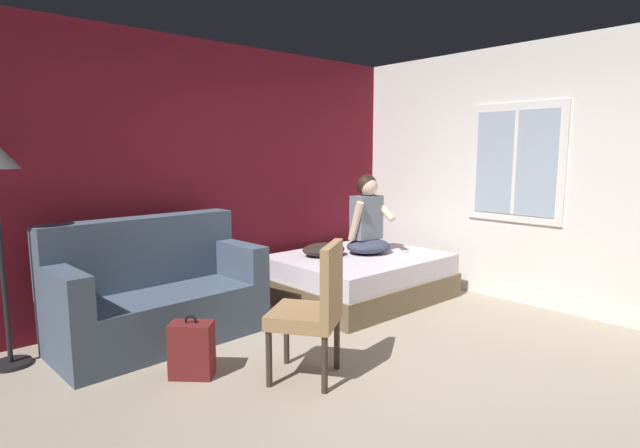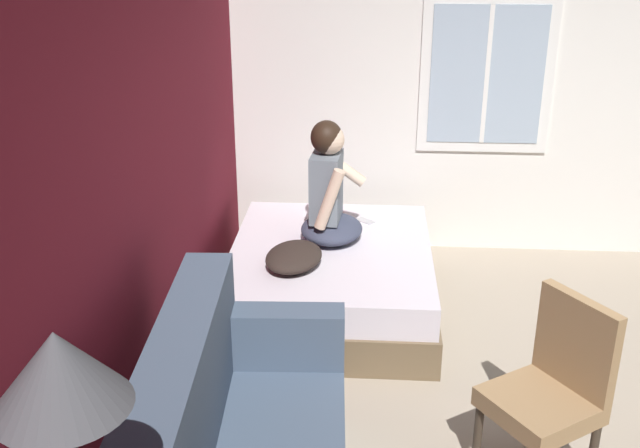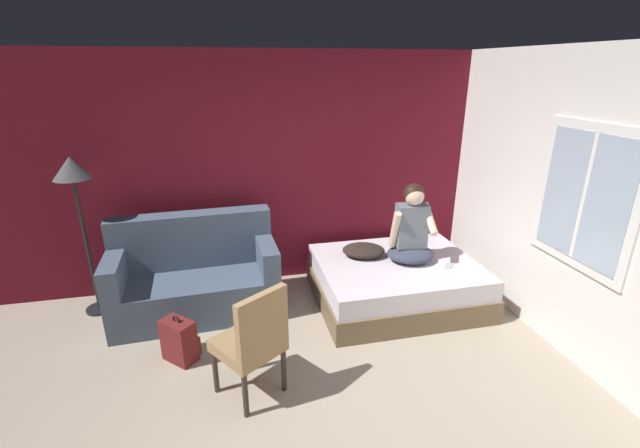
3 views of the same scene
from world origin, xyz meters
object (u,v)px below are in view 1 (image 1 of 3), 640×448
at_px(side_chair, 314,306).
at_px(person_seated, 368,221).
at_px(backpack, 192,350).
at_px(throw_pillow, 324,250).
at_px(couch, 157,295).
at_px(cell_phone, 405,252).
at_px(bed, 359,277).

height_order(side_chair, person_seated, person_seated).
xyz_separation_m(backpack, throw_pillow, (1.98, 0.79, 0.36)).
xyz_separation_m(couch, cell_phone, (2.69, -0.53, 0.09)).
bearing_deg(backpack, bed, 13.53).
relative_size(throw_pillow, cell_phone, 3.33).
bearing_deg(throw_pillow, backpack, -158.41).
height_order(couch, side_chair, couch).
relative_size(side_chair, person_seated, 1.12).
bearing_deg(backpack, couch, 82.00).
distance_m(person_seated, cell_phone, 0.56).
distance_m(bed, person_seated, 0.62).
distance_m(throw_pillow, cell_phone, 0.95).
distance_m(side_chair, backpack, 0.94).
bearing_deg(side_chair, couch, 109.07).
height_order(side_chair, cell_phone, side_chair).
distance_m(couch, backpack, 0.88).
distance_m(person_seated, backpack, 2.60).
height_order(couch, cell_phone, couch).
bearing_deg(bed, side_chair, -145.26).
xyz_separation_m(bed, throw_pillow, (-0.32, 0.23, 0.31)).
bearing_deg(throw_pillow, bed, -35.81).
xyz_separation_m(couch, throw_pillow, (1.86, -0.07, 0.16)).
bearing_deg(backpack, throw_pillow, 21.59).
xyz_separation_m(bed, person_seated, (0.15, 0.02, 0.60)).
bearing_deg(backpack, side_chair, -44.32).
height_order(couch, backpack, couch).
bearing_deg(cell_phone, throw_pillow, 10.26).
xyz_separation_m(couch, side_chair, (0.51, -1.46, 0.14)).
xyz_separation_m(bed, side_chair, (-1.68, -1.16, 0.30)).
distance_m(bed, side_chair, 2.06).
relative_size(person_seated, backpack, 1.91).
bearing_deg(couch, backpack, -98.00).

